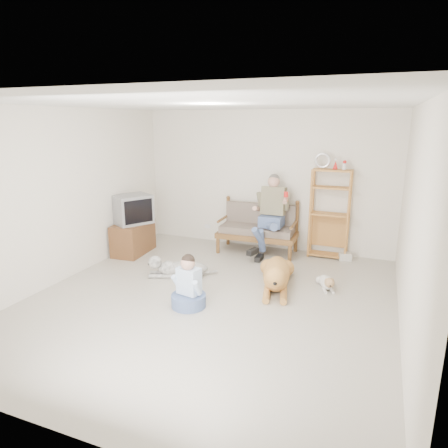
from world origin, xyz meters
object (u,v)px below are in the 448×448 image
at_px(loveseat, 258,227).
at_px(tv_stand, 133,238).
at_px(etagere, 329,213).
at_px(golden_retriever, 276,274).

height_order(loveseat, tv_stand, loveseat).
bearing_deg(etagere, loveseat, -172.94).
bearing_deg(golden_retriever, tv_stand, 156.41).
relative_size(tv_stand, golden_retriever, 0.57).
xyz_separation_m(loveseat, golden_retriever, (0.77, -1.58, -0.28)).
bearing_deg(loveseat, etagere, 5.19).
height_order(etagere, tv_stand, etagere).
bearing_deg(loveseat, tv_stand, -157.86).
distance_m(loveseat, tv_stand, 2.43).
distance_m(tv_stand, golden_retriever, 3.05).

